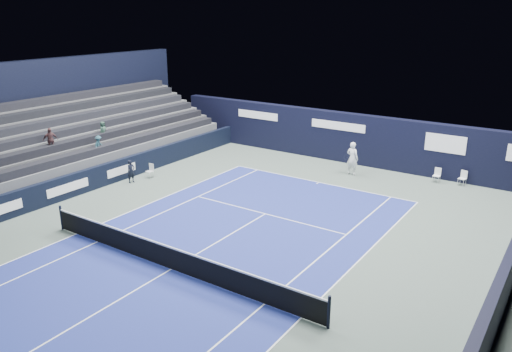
{
  "coord_description": "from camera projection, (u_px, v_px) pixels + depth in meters",
  "views": [
    {
      "loc": [
        11.75,
        -11.8,
        9.04
      ],
      "look_at": [
        -1.35,
        7.61,
        1.3
      ],
      "focal_mm": 35.0,
      "sensor_mm": 36.0,
      "label": 1
    }
  ],
  "objects": [
    {
      "name": "folding_chair_back_a",
      "position": [
        438.0,
        173.0,
        27.65
      ],
      "size": [
        0.38,
        0.4,
        0.82
      ],
      "rotation": [
        0.0,
        0.0,
        -0.05
      ],
      "color": "white",
      "rests_on": "ground"
    },
    {
      "name": "line_judge",
      "position": [
        131.0,
        171.0,
        27.51
      ],
      "size": [
        0.38,
        0.52,
        1.3
      ],
      "primitive_type": "imported",
      "rotation": [
        0.0,
        0.0,
        1.41
      ],
      "color": "black",
      "rests_on": "ground"
    },
    {
      "name": "back_sponsor_wall",
      "position": [
        354.0,
        139.0,
        30.86
      ],
      "size": [
        26.0,
        0.63,
        3.1
      ],
      "color": "black",
      "rests_on": "ground"
    },
    {
      "name": "court_surface",
      "position": [
        171.0,
        269.0,
        18.37
      ],
      "size": [
        10.97,
        23.77,
        0.01
      ],
      "primitive_type": "cube",
      "color": "navy",
      "rests_on": "ground"
    },
    {
      "name": "tennis_player",
      "position": [
        352.0,
        158.0,
        28.8
      ],
      "size": [
        0.75,
        0.88,
        1.95
      ],
      "color": "white",
      "rests_on": "ground"
    },
    {
      "name": "folding_chair_back_b",
      "position": [
        463.0,
        177.0,
        27.15
      ],
      "size": [
        0.44,
        0.43,
        0.83
      ],
      "rotation": [
        0.0,
        0.0,
        -0.22
      ],
      "color": "silver",
      "rests_on": "ground"
    },
    {
      "name": "court_markings",
      "position": [
        171.0,
        269.0,
        18.37
      ],
      "size": [
        11.03,
        23.83,
        0.0
      ],
      "color": "white",
      "rests_on": "court_surface"
    },
    {
      "name": "ground",
      "position": [
        206.0,
        249.0,
        19.94
      ],
      "size": [
        48.0,
        48.0,
        0.0
      ],
      "primitive_type": "plane",
      "color": "#4C5B52",
      "rests_on": "ground"
    },
    {
      "name": "spectator_stand",
      "position": [
        88.0,
        134.0,
        30.31
      ],
      "size": [
        6.0,
        18.0,
        6.4
      ],
      "color": "#4D4D50",
      "rests_on": "ground"
    },
    {
      "name": "line_judge_chair",
      "position": [
        150.0,
        170.0,
        28.44
      ],
      "size": [
        0.36,
        0.35,
        0.81
      ],
      "rotation": [
        0.0,
        0.0,
        0.0
      ],
      "color": "silver",
      "rests_on": "ground"
    },
    {
      "name": "tennis_net",
      "position": [
        170.0,
        257.0,
        18.21
      ],
      "size": [
        12.9,
        0.1,
        1.1
      ],
      "color": "black",
      "rests_on": "ground"
    },
    {
      "name": "side_barrier_left",
      "position": [
        119.0,
        170.0,
        27.93
      ],
      "size": [
        0.33,
        22.0,
        1.2
      ],
      "color": "black",
      "rests_on": "ground"
    }
  ]
}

